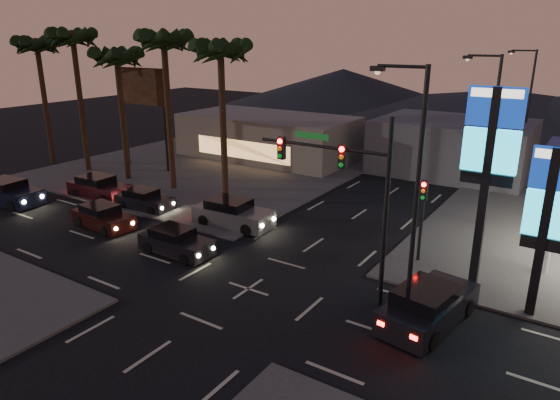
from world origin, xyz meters
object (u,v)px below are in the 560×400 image
Objects in this scene: pylon_sign_short at (548,208)px; car_lane_a_mid at (103,217)px; suv_station at (428,306)px; car_lane_b_front at (233,214)px; car_lane_b_mid at (144,200)px; traffic_signal_mast at (347,180)px; car_lane_a_rear at (8,193)px; pylon_sign_tall at (490,151)px; car_lane_b_rear at (99,188)px; car_lane_a_front at (176,242)px.

car_lane_a_mid is at bearing -172.56° from pylon_sign_short.
car_lane_a_mid is 19.56m from suv_station.
car_lane_b_front reaches higher than car_lane_b_mid.
car_lane_b_front is at bearing 156.93° from traffic_signal_mast.
car_lane_a_rear is 16.30m from car_lane_b_front.
car_lane_a_rear is at bearing -153.59° from car_lane_b_mid.
car_lane_b_rear is at bearing -179.36° from pylon_sign_tall.
car_lane_a_mid is (-22.91, -2.99, -4.02)m from pylon_sign_short.
car_lane_a_front is at bearing -19.59° from car_lane_b_rear.
pylon_sign_short is 1.35× the size of suv_station.
pylon_sign_tall is 1.12× the size of traffic_signal_mast.
car_lane_a_front is 13.22m from suv_station.
traffic_signal_mast is 1.54× the size of suv_station.
car_lane_a_front is at bearing -174.75° from traffic_signal_mast.
pylon_sign_tall is at bearing -1.88° from car_lane_b_front.
car_lane_a_front is 7.98m from car_lane_b_mid.
pylon_sign_short is at bearing 19.13° from traffic_signal_mast.
car_lane_b_front reaches higher than car_lane_a_mid.
suv_station is (-3.35, -2.90, -3.89)m from pylon_sign_short.
car_lane_b_front is (-16.58, 1.46, -3.90)m from pylon_sign_short.
pylon_sign_short reaches higher than suv_station.
car_lane_b_rear is at bearing 144.13° from car_lane_a_mid.
car_lane_b_front is 11.49m from car_lane_b_rear.
traffic_signal_mast is at bearing 2.48° from car_lane_a_rear.
car_lane_a_rear is 28.73m from suv_station.
pylon_sign_tall reaches higher than car_lane_a_front.
car_lane_a_front is at bearing -168.50° from pylon_sign_short.
car_lane_a_rear is (-24.83, -1.08, -4.46)m from traffic_signal_mast.
car_lane_a_rear is 9.65m from car_lane_b_mid.
car_lane_a_mid is 0.90× the size of car_lane_b_rear.
car_lane_a_rear reaches higher than car_lane_a_front.
car_lane_a_rear is at bearing -179.19° from car_lane_a_front.
car_lane_b_rear is (-4.61, 0.01, 0.10)m from car_lane_b_mid.
car_lane_a_mid is (-20.41, -3.99, -5.75)m from pylon_sign_tall.
car_lane_a_rear is at bearing -176.29° from car_lane_a_mid.
traffic_signal_mast reaches higher than car_lane_b_rear.
traffic_signal_mast is at bearing 174.28° from suv_station.
pylon_sign_short is 5.90m from suv_station.
pylon_sign_tall is 6.02m from traffic_signal_mast.
car_lane_b_mid is (8.65, 4.29, -0.15)m from car_lane_a_rear.
car_lane_b_front is 1.05× the size of car_lane_b_rear.
suv_station is at bearing -10.19° from car_lane_b_mid.
car_lane_a_rear is at bearing -161.95° from car_lane_b_front.
pylon_sign_tall is at bearing 77.73° from suv_station.
pylon_sign_tall reaches higher than car_lane_b_mid.
car_lane_b_rear is (-11.48, 4.08, 0.08)m from car_lane_a_front.
pylon_sign_tall is 1.72× the size of car_lane_a_rear.
car_lane_b_mid is at bearing -173.70° from car_lane_b_front.
car_lane_b_mid is at bearing 149.29° from car_lane_a_front.
car_lane_a_mid is 0.84× the size of suv_station.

